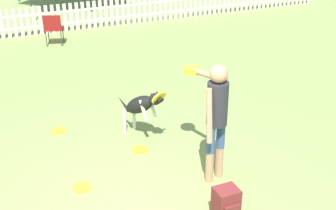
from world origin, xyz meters
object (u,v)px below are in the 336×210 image
Objects in this scene: frisbee_near_handler at (140,150)px; frisbee_midfield at (59,131)px; leaping_dog at (141,105)px; backpack_on_grass at (226,204)px; handler_person at (215,109)px; folding_chair_center at (53,27)px; frisbee_near_dog at (82,187)px.

frisbee_midfield is (-1.02, 1.12, 0.00)m from frisbee_near_handler.
backpack_on_grass is (0.22, -2.30, -0.38)m from leaping_dog.
frisbee_midfield is 0.58× the size of backpack_on_grass.
leaping_dog reaches higher than frisbee_midfield.
handler_person is 6.82× the size of frisbee_near_handler.
frisbee_near_handler is at bearing -47.72° from frisbee_midfield.
leaping_dog is at bearing 112.60° from folding_chair_center.
folding_chair_center reaches higher than frisbee_midfield.
leaping_dog is 2.64× the size of backpack_on_grass.
handler_person is 3.99× the size of backpack_on_grass.
leaping_dog is 1.39× the size of folding_chair_center.
frisbee_near_dog is 1.99m from backpack_on_grass.
frisbee_near_dog is at bearing 101.01° from folding_chair_center.
frisbee_near_dog is 6.48m from folding_chair_center.
frisbee_near_dog is at bearing 146.31° from handler_person.
frisbee_near_handler is 5.80m from folding_chair_center.
frisbee_midfield is at bearing 98.59° from folding_chair_center.
frisbee_midfield is at bearing 114.75° from backpack_on_grass.
frisbee_near_handler and frisbee_near_dog have the same top height.
leaping_dog is 1.68m from frisbee_near_dog.
frisbee_near_handler is at bearing 110.69° from folding_chair_center.
handler_person is 2.09m from frisbee_near_dog.
frisbee_midfield is 3.38m from backpack_on_grass.
folding_chair_center reaches higher than backpack_on_grass.
frisbee_near_dog is at bearing 19.42° from leaping_dog.
handler_person is at bearing -15.05° from frisbee_near_dog.
folding_chair_center is at bearing 78.13° from handler_person.
backpack_on_grass is at bearing -65.25° from frisbee_midfield.
frisbee_near_dog is at bearing -150.07° from frisbee_near_handler.
folding_chair_center is (-0.54, 7.72, 0.27)m from backpack_on_grass.
folding_chair_center reaches higher than frisbee_near_handler.
folding_chair_center is (-0.32, 5.42, -0.11)m from leaping_dog.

